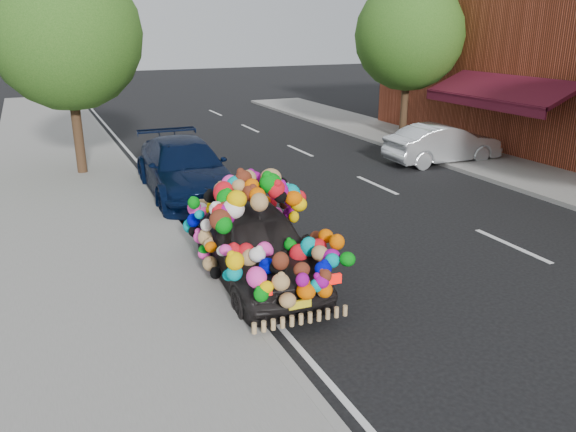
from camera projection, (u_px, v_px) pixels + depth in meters
name	position (u px, v px, depth m)	size (l,w,h in m)	color
ground	(360.00, 277.00, 10.01)	(100.00, 100.00, 0.00)	black
sidewalk	(111.00, 324.00, 8.31)	(4.00, 60.00, 0.12)	gray
kerb	(235.00, 299.00, 9.07)	(0.15, 60.00, 0.13)	gray
footpath_far	(554.00, 182.00, 15.79)	(3.00, 40.00, 0.12)	gray
lane_markings	(512.00, 245.00, 11.42)	(6.00, 50.00, 0.01)	silver
tree_near_sidewalk	(66.00, 34.00, 15.40)	(4.20, 4.20, 6.13)	#332114
tree_far_b	(409.00, 36.00, 20.50)	(4.00, 4.00, 5.90)	#332114
plush_art_car	(256.00, 226.00, 9.59)	(2.16, 4.20, 1.98)	black
navy_sedan	(185.00, 168.00, 14.63)	(2.01, 4.93, 1.43)	black
silver_hatchback	(443.00, 144.00, 18.08)	(1.33, 3.80, 1.25)	silver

